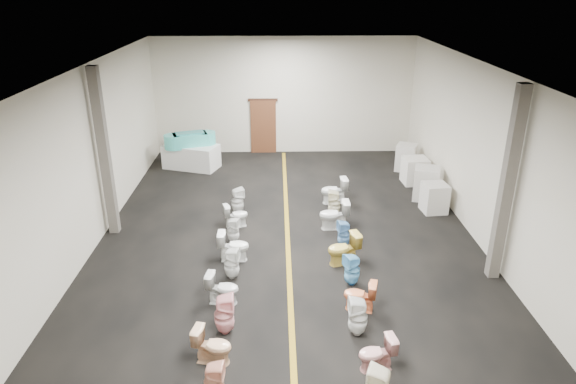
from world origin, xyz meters
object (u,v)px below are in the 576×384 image
appliance_crate_c (415,171)px  toilet_right_5 (360,296)px  toilet_right_7 (344,249)px  toilet_right_10 (334,203)px  appliance_crate_b (426,183)px  toilet_left_1 (214,382)px  bathtub (190,140)px  toilet_left_7 (233,230)px  toilet_left_6 (234,246)px  toilet_right_9 (334,215)px  toilet_left_2 (213,346)px  toilet_right_4 (358,317)px  toilet_right_6 (352,270)px  appliance_crate_a (434,198)px  appliance_crate_d (406,157)px  toilet_right_8 (344,234)px  toilet_right_3 (377,354)px  display_table (191,156)px  toilet_left_4 (223,288)px  toilet_left_8 (236,215)px  toilet_right_11 (334,191)px  toilet_left_3 (224,314)px  toilet_left_5 (232,263)px

appliance_crate_c → toilet_right_5: appliance_crate_c is taller
toilet_right_7 → toilet_right_10: size_ratio=1.00×
appliance_crate_b → toilet_left_1: 10.09m
bathtub → toilet_left_7: bathtub is taller
bathtub → appliance_crate_c: bathtub is taller
toilet_left_6 → toilet_right_9: toilet_right_9 is taller
toilet_right_7 → toilet_right_10: (0.07, 2.76, -0.00)m
toilet_left_2 → toilet_right_4: size_ratio=0.86×
toilet_right_5 → toilet_right_6: size_ratio=0.89×
appliance_crate_a → toilet_right_10: (-3.01, -0.24, -0.04)m
appliance_crate_d → toilet_right_6: bearing=-111.7°
bathtub → toilet_right_8: bathtub is taller
appliance_crate_c → toilet_right_3: (-2.93, -9.01, -0.11)m
toilet_left_1 → toilet_right_5: (2.75, 2.45, -0.03)m
display_table → toilet_left_4: 8.84m
toilet_left_8 → toilet_right_11: size_ratio=0.84×
appliance_crate_d → toilet_right_9: 5.62m
toilet_left_3 → appliance_crate_b: bearing=-44.6°
bathtub → appliance_crate_d: bearing=-21.0°
appliance_crate_a → toilet_left_2: size_ratio=1.23×
toilet_left_7 → toilet_right_4: 4.72m
appliance_crate_a → toilet_left_1: 9.31m
appliance_crate_d → toilet_left_7: appliance_crate_d is taller
toilet_left_3 → toilet_right_6: (2.72, 1.67, -0.04)m
toilet_left_1 → toilet_left_3: bearing=4.1°
toilet_left_3 → toilet_left_7: size_ratio=1.23×
toilet_left_7 → toilet_right_3: (2.90, -4.84, -0.02)m
toilet_left_4 → toilet_right_7: size_ratio=0.88×
display_table → toilet_right_8: (4.86, -6.18, -0.07)m
toilet_right_5 → toilet_right_7: size_ratio=0.86×
toilet_right_7 → toilet_left_1: bearing=-46.4°
toilet_left_7 → toilet_right_8: 2.89m
appliance_crate_d → toilet_left_6: (-5.75, -6.36, -0.10)m
toilet_right_6 → toilet_right_11: toilet_right_11 is taller
toilet_left_6 → toilet_right_3: size_ratio=1.14×
toilet_left_1 → toilet_right_8: (2.76, 5.22, -0.01)m
toilet_left_3 → toilet_right_10: bearing=-30.3°
appliance_crate_c → toilet_left_7: (-5.83, -4.17, -0.09)m
toilet_right_5 → toilet_right_7: toilet_right_7 is taller
bathtub → toilet_right_5: bearing=-79.4°
toilet_left_2 → toilet_right_4: (2.72, 0.71, 0.06)m
toilet_right_10 → bathtub: bearing=-127.0°
toilet_left_5 → toilet_right_9: 3.64m
toilet_right_5 → toilet_right_10: toilet_right_10 is taller
bathtub → toilet_left_8: bathtub is taller
appliance_crate_c → display_table: bearing=167.6°
appliance_crate_c → toilet_left_1: appliance_crate_c is taller
display_table → appliance_crate_a: appliance_crate_a is taller
toilet_left_6 → toilet_right_11: toilet_right_11 is taller
toilet_left_5 → toilet_left_2: bearing=-172.0°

